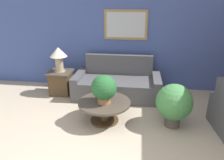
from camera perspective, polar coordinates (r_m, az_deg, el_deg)
The scene contains 7 objects.
wall_back at distance 5.53m, azimuth 2.19°, elevation 11.16°, with size 7.80×0.09×2.60m.
couch_main at distance 5.21m, azimuth 1.36°, elevation -1.10°, with size 2.01×0.97×0.92m.
coffee_table at distance 4.13m, azimuth -2.00°, elevation -7.03°, with size 0.98×0.98×0.41m.
side_table at distance 5.46m, azimuth -13.20°, elevation -0.57°, with size 0.56×0.56×0.57m.
table_lamp at distance 5.27m, azimuth -13.79°, elevation 6.26°, with size 0.40×0.40×0.59m.
potted_plant_on_table at distance 3.92m, azimuth -2.11°, elevation -2.18°, with size 0.46×0.46×0.53m.
potted_plant_floor at distance 4.06m, azimuth 15.90°, elevation -5.82°, with size 0.65×0.65×0.81m.
Camera 1 is at (0.50, -2.08, 2.21)m, focal length 35.00 mm.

